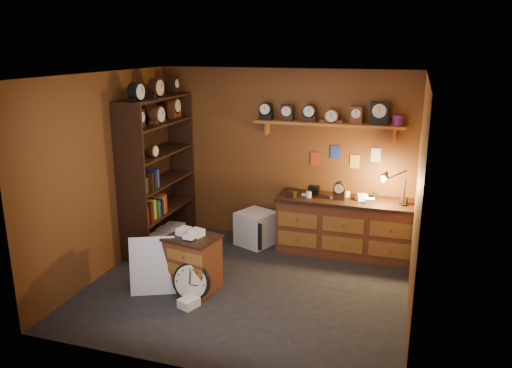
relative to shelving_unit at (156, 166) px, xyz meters
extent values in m
plane|color=black|center=(1.79, -0.98, -1.25)|extent=(4.00, 4.00, 0.00)
cube|color=brown|center=(1.79, 0.82, 0.10)|extent=(4.00, 0.02, 2.70)
cube|color=brown|center=(1.79, -2.78, 0.10)|extent=(4.00, 0.02, 2.70)
cube|color=brown|center=(-0.21, -0.98, 0.10)|extent=(0.02, 3.60, 2.70)
cube|color=brown|center=(3.79, -0.98, 0.10)|extent=(0.02, 3.60, 2.70)
cube|color=beige|center=(1.79, -0.98, 1.45)|extent=(4.00, 3.60, 0.02)
cube|color=#965B20|center=(2.49, 0.67, 0.67)|extent=(2.20, 0.30, 0.04)
cube|color=#965B20|center=(1.54, 0.74, 0.55)|extent=(0.04, 0.16, 0.20)
cube|color=#965B20|center=(3.44, 0.74, 0.55)|extent=(0.04, 0.16, 0.20)
cylinder|color=#B21419|center=(3.47, 0.67, 0.76)|extent=(0.16, 0.16, 0.15)
cube|color=#A42914|center=(1.94, 0.81, 0.10)|extent=(0.14, 0.01, 0.20)
cube|color=#1B3099|center=(2.24, 0.81, 0.22)|extent=(0.14, 0.01, 0.20)
cube|color=gold|center=(2.54, 0.81, 0.10)|extent=(0.14, 0.01, 0.20)
cube|color=silver|center=(2.84, 0.81, 0.22)|extent=(0.14, 0.01, 0.20)
cube|color=black|center=(-0.19, 0.00, -0.10)|extent=(0.03, 1.60, 2.30)
cube|color=black|center=(0.04, -0.78, -0.10)|extent=(0.45, 0.03, 2.30)
cube|color=black|center=(0.04, 0.78, -0.10)|extent=(0.45, 0.03, 2.30)
cube|color=black|center=(0.04, 0.00, -1.20)|extent=(0.43, 1.54, 0.03)
cube|color=black|center=(0.04, 0.00, -0.70)|extent=(0.43, 1.54, 0.03)
cube|color=black|center=(0.04, 0.00, -0.25)|extent=(0.43, 1.54, 0.03)
cube|color=black|center=(0.04, 0.00, 0.20)|extent=(0.43, 1.54, 0.03)
cube|color=black|center=(0.04, 0.00, 0.65)|extent=(0.43, 1.54, 0.03)
cube|color=black|center=(0.04, 0.00, 1.03)|extent=(0.43, 1.54, 0.03)
cube|color=brown|center=(2.84, 0.50, -0.85)|extent=(2.00, 0.60, 0.80)
cube|color=black|center=(2.84, 0.50, -0.43)|extent=(2.06, 0.66, 0.05)
cube|color=#965B20|center=(2.84, 0.20, -0.85)|extent=(1.92, 0.02, 0.52)
cylinder|color=black|center=(3.64, 0.45, -0.39)|extent=(0.12, 0.12, 0.02)
cylinder|color=black|center=(3.64, 0.45, -0.20)|extent=(0.02, 0.02, 0.38)
cylinder|color=black|center=(3.52, 0.42, 0.04)|extent=(0.27, 0.09, 0.14)
cone|color=black|center=(3.38, 0.39, 0.00)|extent=(0.18, 0.14, 0.18)
cube|color=brown|center=(1.14, -1.23, -0.91)|extent=(0.66, 0.59, 0.68)
cube|color=black|center=(1.14, -1.23, -0.56)|extent=(0.71, 0.63, 0.03)
cube|color=#965B20|center=(1.14, -1.48, -0.91)|extent=(0.51, 0.12, 0.58)
cylinder|color=black|center=(1.24, -1.50, -1.02)|extent=(0.48, 0.16, 0.48)
cylinder|color=beige|center=(1.24, -1.54, -1.01)|extent=(0.42, 0.10, 0.41)
cube|color=black|center=(1.24, -1.55, -0.95)|extent=(0.01, 0.04, 0.15)
cube|color=black|center=(1.29, -1.55, -1.04)|extent=(0.11, 0.01, 0.01)
cube|color=silver|center=(0.71, -1.49, -1.25)|extent=(0.58, 0.37, 0.75)
cube|color=silver|center=(1.46, 0.42, -0.99)|extent=(0.66, 0.66, 0.53)
cube|color=black|center=(1.46, 0.16, -0.99)|extent=(0.40, 0.18, 0.42)
cube|color=#996943|center=(0.28, -0.39, -1.17)|extent=(0.31, 0.28, 0.16)
cube|color=white|center=(1.29, -1.69, -1.20)|extent=(0.25, 0.27, 0.11)
cube|color=#996943|center=(1.17, -0.82, -1.17)|extent=(0.28, 0.26, 0.17)
camera|label=1|loc=(3.68, -6.57, 1.79)|focal=35.00mm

